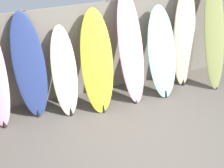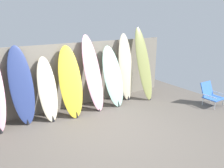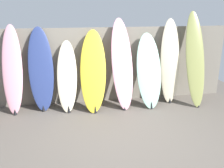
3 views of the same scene
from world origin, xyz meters
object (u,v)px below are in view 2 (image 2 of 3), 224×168
(surfboard_navy_1, at_px, (22,86))
(surfboard_cream_6, at_px, (126,68))
(surfboard_pink_4, at_px, (93,73))
(beach_chair, at_px, (210,94))
(surfboard_yellow_3, at_px, (71,82))
(surfboard_cream_2, at_px, (47,90))
(surfboard_seafoam_5, at_px, (113,77))
(surfboard_olive_7, at_px, (144,64))

(surfboard_navy_1, bearing_deg, surfboard_cream_6, -0.62)
(surfboard_pink_4, height_order, beach_chair, surfboard_pink_4)
(surfboard_yellow_3, xyz_separation_m, beach_chair, (3.63, -1.61, -0.55))
(surfboard_cream_2, bearing_deg, surfboard_seafoam_5, -2.27)
(surfboard_olive_7, bearing_deg, surfboard_seafoam_5, 178.14)
(surfboard_cream_2, height_order, surfboard_pink_4, surfboard_pink_4)
(surfboard_cream_2, xyz_separation_m, surfboard_seafoam_5, (1.88, -0.07, 0.07))
(surfboard_navy_1, height_order, surfboard_yellow_3, surfboard_navy_1)
(surfboard_seafoam_5, bearing_deg, surfboard_olive_7, -1.86)
(surfboard_yellow_3, height_order, surfboard_olive_7, surfboard_olive_7)
(surfboard_navy_1, distance_m, beach_chair, 5.13)
(surfboard_seafoam_5, height_order, surfboard_olive_7, surfboard_olive_7)
(surfboard_cream_2, relative_size, surfboard_yellow_3, 0.87)
(surfboard_cream_6, height_order, beach_chair, surfboard_cream_6)
(surfboard_cream_2, height_order, surfboard_yellow_3, surfboard_yellow_3)
(surfboard_yellow_3, bearing_deg, surfboard_pink_4, 4.30)
(surfboard_yellow_3, distance_m, surfboard_pink_4, 0.69)
(surfboard_pink_4, xyz_separation_m, surfboard_seafoam_5, (0.63, -0.05, -0.17))
(surfboard_seafoam_5, xyz_separation_m, surfboard_cream_6, (0.56, 0.16, 0.16))
(surfboard_yellow_3, xyz_separation_m, surfboard_olive_7, (2.41, -0.03, 0.20))
(surfboard_navy_1, xyz_separation_m, surfboard_seafoam_5, (2.44, -0.19, -0.09))
(surfboard_olive_7, height_order, beach_chair, surfboard_olive_7)
(surfboard_pink_4, distance_m, surfboard_cream_6, 1.20)
(surfboard_pink_4, relative_size, surfboard_seafoam_5, 1.20)
(surfboard_olive_7, bearing_deg, surfboard_navy_1, 176.39)
(surfboard_seafoam_5, height_order, surfboard_cream_6, surfboard_cream_6)
(surfboard_navy_1, bearing_deg, surfboard_seafoam_5, -4.40)
(surfboard_navy_1, bearing_deg, surfboard_cream_2, -11.44)
(surfboard_cream_6, height_order, surfboard_olive_7, surfboard_olive_7)
(surfboard_cream_6, relative_size, surfboard_olive_7, 0.92)
(beach_chair, bearing_deg, surfboard_cream_6, 149.93)
(surfboard_pink_4, relative_size, beach_chair, 3.12)
(surfboard_cream_6, bearing_deg, surfboard_seafoam_5, -164.61)
(surfboard_cream_2, height_order, beach_chair, surfboard_cream_2)
(surfboard_yellow_3, bearing_deg, surfboard_cream_2, 172.41)
(beach_chair, bearing_deg, surfboard_pink_4, 165.66)
(surfboard_cream_2, relative_size, surfboard_seafoam_5, 0.92)
(surfboard_yellow_3, height_order, surfboard_seafoam_5, surfboard_yellow_3)
(surfboard_cream_6, xyz_separation_m, surfboard_olive_7, (0.55, -0.19, 0.09))
(surfboard_cream_2, bearing_deg, surfboard_pink_4, -1.22)
(surfboard_seafoam_5, distance_m, surfboard_cream_6, 0.61)
(surfboard_seafoam_5, bearing_deg, beach_chair, -34.70)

